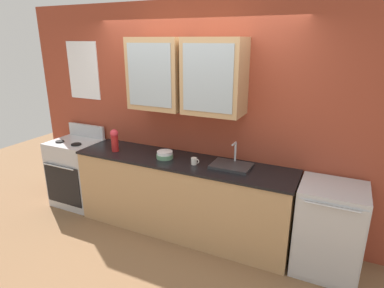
% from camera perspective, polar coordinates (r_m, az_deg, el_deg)
% --- Properties ---
extents(ground_plane, '(10.00, 10.00, 0.00)m').
position_cam_1_polar(ground_plane, '(4.20, -1.79, -14.82)').
color(ground_plane, brown).
extents(back_wall_unit, '(4.85, 0.49, 2.70)m').
position_cam_1_polar(back_wall_unit, '(3.89, 0.01, 6.18)').
color(back_wall_unit, '#993D28').
rests_on(back_wall_unit, ground_plane).
extents(counter, '(2.65, 0.63, 0.93)m').
position_cam_1_polar(counter, '(3.97, -1.86, -9.15)').
color(counter, tan).
rests_on(counter, ground_plane).
extents(stove_range, '(0.66, 0.60, 1.11)m').
position_cam_1_polar(stove_range, '(4.89, -19.54, -4.70)').
color(stove_range, silver).
rests_on(stove_range, ground_plane).
extents(sink_faucet, '(0.43, 0.31, 0.26)m').
position_cam_1_polar(sink_faucet, '(3.60, 6.95, -3.71)').
color(sink_faucet, '#2D2D30').
rests_on(sink_faucet, counter).
extents(bowl_stack, '(0.20, 0.20, 0.09)m').
position_cam_1_polar(bowl_stack, '(3.83, -4.82, -1.90)').
color(bowl_stack, '#669972').
rests_on(bowl_stack, counter).
extents(vase, '(0.10, 0.10, 0.28)m').
position_cam_1_polar(vase, '(4.14, -13.48, 0.78)').
color(vase, '#B21E1E').
rests_on(vase, counter).
extents(cup_near_sink, '(0.10, 0.07, 0.08)m').
position_cam_1_polar(cup_near_sink, '(3.64, 0.38, -3.03)').
color(cup_near_sink, silver).
rests_on(cup_near_sink, counter).
extents(dishwasher, '(0.62, 0.61, 0.93)m').
position_cam_1_polar(dishwasher, '(3.61, 22.92, -13.69)').
color(dishwasher, silver).
rests_on(dishwasher, ground_plane).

